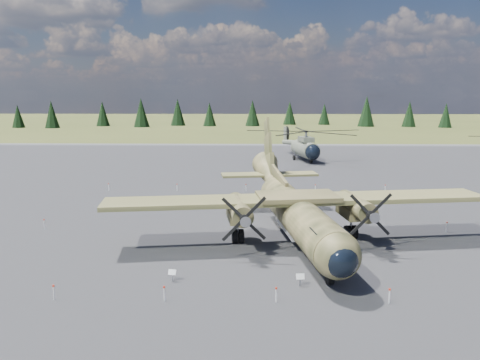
{
  "coord_description": "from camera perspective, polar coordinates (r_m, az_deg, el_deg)",
  "views": [
    {
      "loc": [
        0.66,
        -36.99,
        10.89
      ],
      "look_at": [
        -0.33,
        2.0,
        3.85
      ],
      "focal_mm": 35.0,
      "sensor_mm": 36.0,
      "label": 1
    }
  ],
  "objects": [
    {
      "name": "ground",
      "position": [
        38.57,
        0.41,
        -6.17
      ],
      "size": [
        500.0,
        500.0,
        0.0
      ],
      "primitive_type": "plane",
      "color": "brown",
      "rests_on": "ground"
    },
    {
      "name": "transport_plane",
      "position": [
        35.92,
        6.61,
        -3.05
      ],
      "size": [
        28.4,
        25.61,
        9.34
      ],
      "rotation": [
        0.0,
        0.0,
        0.14
      ],
      "color": "#34371D",
      "rests_on": "ground"
    },
    {
      "name": "helicopter_near",
      "position": [
        79.68,
        7.92,
        4.93
      ],
      "size": [
        24.19,
        25.74,
        5.18
      ],
      "rotation": [
        0.0,
        0.0,
        0.21
      ],
      "color": "slate",
      "rests_on": "ground"
    },
    {
      "name": "info_placard_left",
      "position": [
        28.61,
        -8.26,
        -11.2
      ],
      "size": [
        0.5,
        0.29,
        0.74
      ],
      "rotation": [
        0.0,
        0.0,
        -0.2
      ],
      "color": "gray",
      "rests_on": "ground"
    },
    {
      "name": "info_placard_right",
      "position": [
        27.86,
        7.35,
        -11.75
      ],
      "size": [
        0.5,
        0.25,
        0.76
      ],
      "rotation": [
        0.0,
        0.0,
        0.09
      ],
      "color": "gray",
      "rests_on": "ground"
    },
    {
      "name": "treeline",
      "position": [
        37.51,
        1.76,
        0.93
      ],
      "size": [
        298.76,
        295.01,
        10.96
      ],
      "color": "black",
      "rests_on": "ground"
    },
    {
      "name": "apron",
      "position": [
        48.24,
        0.63,
        -2.82
      ],
      "size": [
        120.0,
        120.0,
        0.04
      ],
      "primitive_type": "cube",
      "color": "slate",
      "rests_on": "ground"
    },
    {
      "name": "barrier_fence",
      "position": [
        38.37,
        -0.28,
        -5.48
      ],
      "size": [
        33.12,
        29.62,
        0.85
      ],
      "color": "silver",
      "rests_on": "ground"
    }
  ]
}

